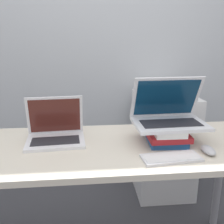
{
  "coord_description": "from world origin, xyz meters",
  "views": [
    {
      "loc": [
        -0.09,
        -0.94,
        1.31
      ],
      "look_at": [
        0.03,
        0.32,
        0.94
      ],
      "focal_mm": 42.0,
      "sensor_mm": 36.0,
      "label": 1
    }
  ],
  "objects_px": {
    "laptop_left": "(55,132)",
    "mini_fridge": "(163,144)",
    "laptop_on_books": "(168,115)",
    "wireless_keyboard": "(171,158)",
    "mouse": "(208,150)",
    "book_stack": "(165,133)"
  },
  "relations": [
    {
      "from": "laptop_on_books",
      "to": "wireless_keyboard",
      "type": "distance_m",
      "value": 0.27
    },
    {
      "from": "mouse",
      "to": "mini_fridge",
      "type": "bearing_deg",
      "value": 86.58
    },
    {
      "from": "book_stack",
      "to": "laptop_on_books",
      "type": "height_order",
      "value": "laptop_on_books"
    },
    {
      "from": "laptop_left",
      "to": "mini_fridge",
      "type": "height_order",
      "value": "laptop_left"
    },
    {
      "from": "wireless_keyboard",
      "to": "mouse",
      "type": "bearing_deg",
      "value": 12.55
    },
    {
      "from": "laptop_left",
      "to": "mouse",
      "type": "bearing_deg",
      "value": -17.32
    },
    {
      "from": "laptop_left",
      "to": "mini_fridge",
      "type": "xyz_separation_m",
      "value": [
        0.81,
        0.66,
        -0.38
      ]
    },
    {
      "from": "laptop_on_books",
      "to": "laptop_left",
      "type": "bearing_deg",
      "value": 175.2
    },
    {
      "from": "laptop_on_books",
      "to": "mouse",
      "type": "xyz_separation_m",
      "value": [
        0.15,
        -0.18,
        -0.13
      ]
    },
    {
      "from": "laptop_on_books",
      "to": "wireless_keyboard",
      "type": "xyz_separation_m",
      "value": [
        -0.05,
        -0.23,
        -0.14
      ]
    },
    {
      "from": "laptop_on_books",
      "to": "wireless_keyboard",
      "type": "bearing_deg",
      "value": -102.28
    },
    {
      "from": "mouse",
      "to": "book_stack",
      "type": "bearing_deg",
      "value": 134.53
    },
    {
      "from": "laptop_left",
      "to": "laptop_on_books",
      "type": "distance_m",
      "value": 0.61
    },
    {
      "from": "laptop_on_books",
      "to": "mini_fridge",
      "type": "xyz_separation_m",
      "value": [
        0.2,
        0.71,
        -0.48
      ]
    },
    {
      "from": "mini_fridge",
      "to": "laptop_on_books",
      "type": "bearing_deg",
      "value": -105.93
    },
    {
      "from": "mouse",
      "to": "mini_fridge",
      "type": "relative_size",
      "value": 0.13
    },
    {
      "from": "laptop_on_books",
      "to": "wireless_keyboard",
      "type": "relative_size",
      "value": 1.36
    },
    {
      "from": "book_stack",
      "to": "mini_fridge",
      "type": "relative_size",
      "value": 0.32
    },
    {
      "from": "mouse",
      "to": "mini_fridge",
      "type": "height_order",
      "value": "mini_fridge"
    },
    {
      "from": "laptop_left",
      "to": "wireless_keyboard",
      "type": "relative_size",
      "value": 1.13
    },
    {
      "from": "wireless_keyboard",
      "to": "mini_fridge",
      "type": "bearing_deg",
      "value": 74.95
    },
    {
      "from": "wireless_keyboard",
      "to": "mini_fridge",
      "type": "distance_m",
      "value": 1.03
    }
  ]
}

